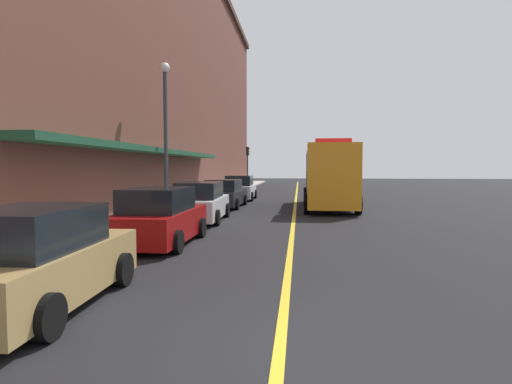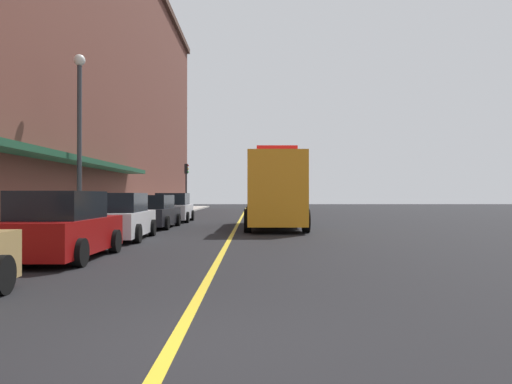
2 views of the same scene
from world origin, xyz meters
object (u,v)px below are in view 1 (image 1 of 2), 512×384
(utility_truck, at_px, (329,177))
(traffic_light_near, at_px, (248,159))
(parking_meter_0, at_px, (133,204))
(parked_car_2, at_px, (200,203))
(street_lamp_left, at_px, (166,122))
(parked_car_0, at_px, (35,261))
(parked_car_1, at_px, (160,218))
(parked_car_4, at_px, (240,188))
(parked_car_3, at_px, (225,194))

(utility_truck, xyz_separation_m, traffic_light_near, (-7.16, 20.89, 1.41))
(parking_meter_0, bearing_deg, parked_car_2, 69.78)
(parked_car_2, relative_size, street_lamp_left, 0.68)
(parked_car_0, relative_size, parked_car_1, 0.98)
(parked_car_4, bearing_deg, parked_car_2, 179.13)
(parked_car_1, xyz_separation_m, parking_meter_0, (-1.47, 1.62, 0.27))
(parked_car_3, distance_m, parking_meter_0, 10.12)
(parked_car_1, height_order, traffic_light_near, traffic_light_near)
(parked_car_4, distance_m, street_lamp_left, 10.90)
(parked_car_2, distance_m, parked_car_4, 11.72)
(parking_meter_0, bearing_deg, parked_car_4, 84.74)
(parked_car_0, xyz_separation_m, parked_car_4, (0.10, 22.87, 0.02))
(parked_car_3, height_order, street_lamp_left, street_lamp_left)
(parked_car_3, bearing_deg, parked_car_1, -178.32)
(parked_car_0, height_order, utility_truck, utility_truck)
(utility_truck, distance_m, traffic_light_near, 22.13)
(parking_meter_0, bearing_deg, parked_car_0, -79.71)
(parked_car_4, relative_size, traffic_light_near, 0.99)
(parked_car_2, height_order, street_lamp_left, street_lamp_left)
(street_lamp_left, bearing_deg, parking_meter_0, -83.72)
(utility_truck, bearing_deg, parked_car_3, -86.98)
(parked_car_0, xyz_separation_m, traffic_light_near, (-1.27, 38.50, 2.38))
(parked_car_0, bearing_deg, street_lamp_left, 6.59)
(parked_car_0, xyz_separation_m, parking_meter_0, (-1.33, 7.33, 0.28))
(parked_car_3, relative_size, parked_car_4, 1.14)
(utility_truck, relative_size, street_lamp_left, 1.32)
(parked_car_0, bearing_deg, parked_car_4, -2.25)
(parked_car_3, height_order, parked_car_4, parked_car_4)
(parking_meter_0, height_order, street_lamp_left, street_lamp_left)
(parked_car_4, height_order, street_lamp_left, street_lamp_left)
(parked_car_3, distance_m, street_lamp_left, 6.16)
(parked_car_3, xyz_separation_m, street_lamp_left, (-1.94, -4.57, 3.65))
(utility_truck, bearing_deg, parking_meter_0, -34.62)
(parking_meter_0, xyz_separation_m, traffic_light_near, (0.06, 31.18, 2.10))
(parked_car_1, distance_m, parked_car_3, 11.64)
(parked_car_2, height_order, parked_car_3, parked_car_2)
(parked_car_1, distance_m, utility_truck, 13.26)
(parked_car_0, distance_m, parking_meter_0, 7.45)
(parked_car_1, bearing_deg, parked_car_2, 1.08)
(parked_car_4, bearing_deg, street_lamp_left, 167.86)
(street_lamp_left, bearing_deg, parked_car_2, -39.11)
(parking_meter_0, xyz_separation_m, street_lamp_left, (-0.60, 5.45, 3.34))
(parked_car_1, distance_m, traffic_light_near, 32.91)
(traffic_light_near, bearing_deg, parked_car_4, -84.99)
(parked_car_0, distance_m, utility_truck, 18.60)
(parked_car_0, distance_m, parked_car_2, 11.14)
(parked_car_2, xyz_separation_m, parked_car_3, (-0.06, 6.21, -0.03))
(utility_truck, distance_m, parking_meter_0, 12.59)
(street_lamp_left, bearing_deg, traffic_light_near, 88.53)
(parked_car_1, height_order, street_lamp_left, street_lamp_left)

